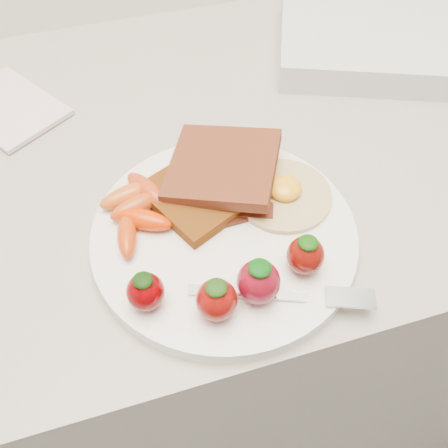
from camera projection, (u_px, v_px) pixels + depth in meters
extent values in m
cube|color=gray|center=(188.00, 317.00, 0.96)|extent=(2.00, 0.60, 0.90)
cylinder|color=white|center=(224.00, 235.00, 0.51)|extent=(0.27, 0.27, 0.02)
cube|color=#46260A|center=(200.00, 193.00, 0.53)|extent=(0.13, 0.13, 0.01)
cube|color=#3C170B|center=(223.00, 166.00, 0.53)|extent=(0.15, 0.15, 0.03)
cylinder|color=beige|center=(283.00, 195.00, 0.53)|extent=(0.13, 0.13, 0.01)
ellipsoid|color=#F6A71B|center=(285.00, 188.00, 0.53)|extent=(0.05, 0.05, 0.02)
cube|color=black|center=(220.00, 220.00, 0.51)|extent=(0.08, 0.02, 0.00)
cube|color=black|center=(232.00, 209.00, 0.52)|extent=(0.09, 0.05, 0.00)
cube|color=black|center=(222.00, 203.00, 0.52)|extent=(0.09, 0.04, 0.00)
ellipsoid|color=#BC4210|center=(136.00, 206.00, 0.51)|extent=(0.06, 0.04, 0.02)
ellipsoid|color=red|center=(142.00, 219.00, 0.50)|extent=(0.07, 0.05, 0.02)
ellipsoid|color=#BE3A0A|center=(127.00, 236.00, 0.49)|extent=(0.03, 0.06, 0.02)
ellipsoid|color=red|center=(147.00, 190.00, 0.52)|extent=(0.05, 0.06, 0.02)
ellipsoid|color=#C95717|center=(127.00, 195.00, 0.52)|extent=(0.06, 0.04, 0.02)
ellipsoid|color=#660002|center=(146.00, 292.00, 0.44)|extent=(0.03, 0.03, 0.04)
ellipsoid|color=black|center=(143.00, 280.00, 0.42)|extent=(0.02, 0.02, 0.01)
ellipsoid|color=maroon|center=(217.00, 300.00, 0.43)|extent=(0.04, 0.04, 0.04)
ellipsoid|color=#17370A|center=(216.00, 288.00, 0.41)|extent=(0.02, 0.02, 0.01)
ellipsoid|color=maroon|center=(258.00, 282.00, 0.44)|extent=(0.04, 0.04, 0.04)
ellipsoid|color=#054107|center=(260.00, 268.00, 0.42)|extent=(0.02, 0.02, 0.01)
ellipsoid|color=#650B05|center=(305.00, 255.00, 0.46)|extent=(0.04, 0.04, 0.04)
ellipsoid|color=#0F4305|center=(308.00, 243.00, 0.45)|extent=(0.02, 0.02, 0.01)
cube|color=silver|center=(247.00, 293.00, 0.46)|extent=(0.10, 0.05, 0.00)
cube|color=silver|center=(351.00, 298.00, 0.45)|extent=(0.05, 0.04, 0.00)
cube|color=silver|center=(8.00, 107.00, 0.64)|extent=(0.16, 0.18, 0.01)
cube|color=silver|center=(372.00, 41.00, 0.71)|extent=(0.32, 0.29, 0.04)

